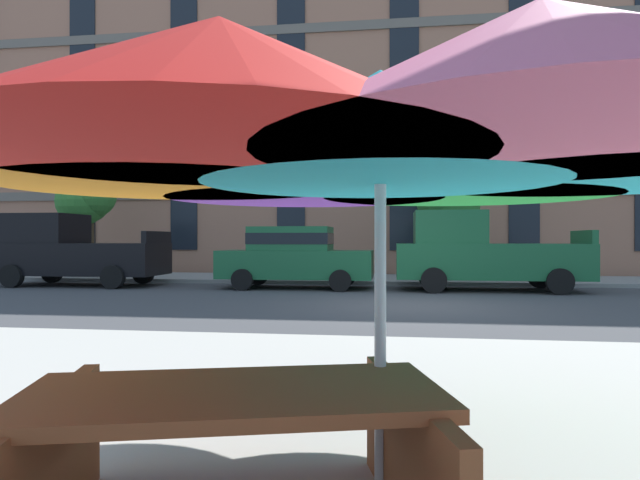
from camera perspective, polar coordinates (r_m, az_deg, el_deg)
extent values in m
plane|color=#424244|center=(11.88, 9.66, -6.79)|extent=(120.00, 120.00, 0.00)
cube|color=gray|center=(18.64, 8.96, -4.11)|extent=(56.00, 3.60, 0.12)
cube|color=#A87056|center=(27.25, 8.59, 10.60)|extent=(39.21, 12.00, 12.80)
cube|color=#6B6056|center=(20.82, 8.84, 4.98)|extent=(38.43, 0.08, 0.36)
cube|color=#6B6056|center=(21.34, 8.84, 13.57)|extent=(38.43, 0.08, 0.36)
cube|color=#6B6056|center=(22.30, 8.84, 21.59)|extent=(38.43, 0.08, 0.36)
cube|color=black|center=(24.91, -23.68, 12.54)|extent=(1.10, 0.06, 11.60)
cube|color=black|center=(23.00, -14.10, 13.60)|extent=(1.10, 0.06, 11.60)
cube|color=black|center=(21.80, -3.06, 14.36)|extent=(1.10, 0.06, 11.60)
cube|color=black|center=(21.44, 8.84, 14.60)|extent=(1.10, 0.06, 11.60)
cube|color=black|center=(21.96, 20.65, 14.25)|extent=(1.10, 0.06, 11.60)
cube|color=black|center=(18.19, -23.86, -1.82)|extent=(5.10, 1.90, 0.96)
cube|color=black|center=(18.78, -26.72, 1.07)|extent=(1.90, 1.75, 0.90)
cube|color=black|center=(17.02, -16.76, 0.27)|extent=(0.16, 1.75, 0.36)
cylinder|color=black|center=(18.29, -18.06, -3.32)|extent=(0.68, 0.22, 0.68)
cylinder|color=black|center=(16.60, -20.92, -3.66)|extent=(0.68, 0.22, 0.68)
cylinder|color=black|center=(19.87, -26.31, -3.05)|extent=(0.68, 0.22, 0.68)
cylinder|color=black|center=(18.32, -29.65, -3.31)|extent=(0.68, 0.22, 0.68)
cube|color=#195933|center=(15.75, -2.50, -2.54)|extent=(4.40, 1.76, 0.80)
cube|color=#195933|center=(15.76, -3.04, 0.15)|extent=(2.30, 1.55, 0.68)
cube|color=black|center=(15.76, -3.04, 0.15)|extent=(2.32, 1.57, 0.32)
cylinder|color=black|center=(16.46, 2.73, -3.83)|extent=(0.60, 0.22, 0.60)
cylinder|color=black|center=(14.72, 2.13, -4.29)|extent=(0.60, 0.22, 0.60)
cylinder|color=black|center=(16.92, -6.53, -3.72)|extent=(0.60, 0.22, 0.60)
cylinder|color=black|center=(15.23, -8.16, -4.14)|extent=(0.60, 0.22, 0.60)
cube|color=#195933|center=(15.72, 17.37, -2.12)|extent=(5.10, 1.90, 0.96)
cube|color=#195933|center=(15.56, 13.37, 1.29)|extent=(1.90, 1.75, 0.90)
cube|color=#195933|center=(16.30, 25.96, 0.28)|extent=(0.16, 1.75, 0.36)
cylinder|color=black|center=(17.00, 22.10, -3.57)|extent=(0.68, 0.22, 0.68)
cylinder|color=black|center=(15.17, 23.89, -4.01)|extent=(0.68, 0.22, 0.68)
cylinder|color=black|center=(16.50, 11.38, -3.68)|extent=(0.68, 0.22, 0.68)
cylinder|color=black|center=(14.61, 11.86, -4.16)|extent=(0.68, 0.22, 0.68)
cylinder|color=#4C3823|center=(21.41, -22.90, -0.72)|extent=(0.22, 0.22, 2.25)
sphere|color=#387F33|center=(21.40, -23.76, 3.76)|extent=(1.78, 1.78, 1.78)
sphere|color=#387F33|center=(21.57, -23.08, 3.57)|extent=(1.39, 1.39, 1.39)
sphere|color=#387F33|center=(21.29, -22.80, 4.43)|extent=(1.70, 1.70, 1.70)
cylinder|color=brown|center=(18.66, 13.35, -1.62)|extent=(0.33, 0.33, 1.74)
sphere|color=#2D702D|center=(18.46, 13.54, 4.00)|extent=(1.62, 1.62, 1.62)
sphere|color=#2D702D|center=(18.83, 12.62, 4.61)|extent=(1.82, 1.82, 1.82)
sphere|color=#2D702D|center=(18.50, 13.86, 3.59)|extent=(1.72, 1.72, 1.72)
cylinder|color=silver|center=(2.80, 6.35, -6.38)|extent=(0.06, 0.06, 2.20)
cone|color=#199EB2|center=(3.01, 27.83, 10.27)|extent=(1.91, 1.91, 0.51)
cone|color=green|center=(3.79, 15.02, 8.16)|extent=(1.91, 1.91, 0.51)
cone|color=#662D9E|center=(3.81, -1.57, 8.12)|extent=(1.91, 1.91, 0.51)
cone|color=orange|center=(3.06, -14.77, 10.11)|extent=(1.91, 1.91, 0.51)
cone|color=red|center=(2.01, -10.58, 15.44)|extent=(1.91, 1.91, 0.51)
cone|color=#E5668C|center=(1.98, 22.20, 15.73)|extent=(1.91, 1.91, 0.51)
cone|color=#199EB2|center=(2.84, 6.35, 11.71)|extent=(1.82, 1.82, 0.59)
cube|color=brown|center=(2.47, -9.07, -15.86)|extent=(1.95, 1.24, 0.06)
cube|color=brown|center=(3.15, -8.70, -18.02)|extent=(1.81, 0.74, 0.05)
cube|color=brown|center=(2.69, 9.30, -22.88)|extent=(0.44, 1.37, 0.74)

